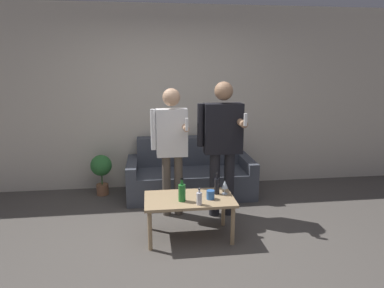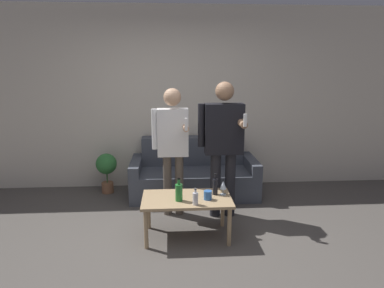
{
  "view_description": "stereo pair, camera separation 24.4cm",
  "coord_description": "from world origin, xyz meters",
  "px_view_note": "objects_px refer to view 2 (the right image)",
  "views": [
    {
      "loc": [
        -0.33,
        -2.94,
        1.84
      ],
      "look_at": [
        0.17,
        0.91,
        0.95
      ],
      "focal_mm": 32.0,
      "sensor_mm": 36.0,
      "label": 1
    },
    {
      "loc": [
        -0.08,
        -2.97,
        1.84
      ],
      "look_at": [
        0.17,
        0.91,
        0.95
      ],
      "focal_mm": 32.0,
      "sensor_mm": 36.0,
      "label": 2
    }
  ],
  "objects_px": {
    "coffee_table": "(187,202)",
    "person_standing_right": "(223,140)",
    "bottle_orange": "(195,198)",
    "couch": "(194,175)",
    "person_standing_left": "(172,141)"
  },
  "relations": [
    {
      "from": "couch",
      "to": "person_standing_left",
      "type": "xyz_separation_m",
      "value": [
        -0.31,
        -0.71,
        0.66
      ]
    },
    {
      "from": "couch",
      "to": "person_standing_left",
      "type": "relative_size",
      "value": 1.13
    },
    {
      "from": "couch",
      "to": "bottle_orange",
      "type": "xyz_separation_m",
      "value": [
        -0.09,
        -1.5,
        0.24
      ]
    },
    {
      "from": "couch",
      "to": "person_standing_left",
      "type": "distance_m",
      "value": 1.02
    },
    {
      "from": "couch",
      "to": "coffee_table",
      "type": "height_order",
      "value": "couch"
    },
    {
      "from": "couch",
      "to": "bottle_orange",
      "type": "bearing_deg",
      "value": -93.41
    },
    {
      "from": "person_standing_left",
      "to": "bottle_orange",
      "type": "bearing_deg",
      "value": -74.6
    },
    {
      "from": "coffee_table",
      "to": "person_standing_right",
      "type": "height_order",
      "value": "person_standing_right"
    },
    {
      "from": "coffee_table",
      "to": "bottle_orange",
      "type": "height_order",
      "value": "bottle_orange"
    },
    {
      "from": "couch",
      "to": "bottle_orange",
      "type": "relative_size",
      "value": 10.13
    },
    {
      "from": "person_standing_right",
      "to": "bottle_orange",
      "type": "bearing_deg",
      "value": -118.39
    },
    {
      "from": "couch",
      "to": "person_standing_right",
      "type": "height_order",
      "value": "person_standing_right"
    },
    {
      "from": "bottle_orange",
      "to": "person_standing_right",
      "type": "bearing_deg",
      "value": 61.61
    },
    {
      "from": "coffee_table",
      "to": "couch",
      "type": "bearing_deg",
      "value": 82.71
    },
    {
      "from": "coffee_table",
      "to": "person_standing_right",
      "type": "xyz_separation_m",
      "value": [
        0.47,
        0.53,
        0.57
      ]
    }
  ]
}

